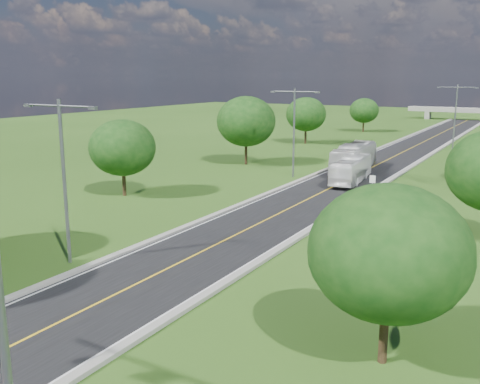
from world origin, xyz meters
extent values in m
plane|color=#294B15|center=(0.00, 60.00, 0.00)|extent=(260.00, 260.00, 0.00)
cube|color=black|center=(0.00, 66.00, 0.03)|extent=(8.00, 150.00, 0.06)
cube|color=gray|center=(-4.25, 66.00, 0.11)|extent=(0.50, 150.00, 0.22)
cube|color=gray|center=(4.25, 66.00, 0.11)|extent=(0.50, 150.00, 0.22)
cylinder|color=slate|center=(5.80, -1.00, 3.60)|extent=(0.28, 0.28, 7.20)
cylinder|color=slate|center=(5.20, 38.00, 1.20)|extent=(0.08, 0.08, 2.40)
cube|color=white|center=(5.20, 37.97, 2.00)|extent=(0.55, 0.04, 0.70)
cube|color=gray|center=(-10.00, 140.00, 1.00)|extent=(1.20, 3.00, 2.00)
cube|color=gray|center=(0.00, 140.00, 2.60)|extent=(30.00, 3.00, 1.20)
cylinder|color=slate|center=(-6.00, 12.00, 5.00)|extent=(0.22, 0.22, 10.00)
cylinder|color=slate|center=(-7.40, 12.00, 9.60)|extent=(2.80, 0.12, 0.12)
cylinder|color=slate|center=(-4.60, 12.00, 9.60)|extent=(2.80, 0.12, 0.12)
cube|color=slate|center=(-8.70, 12.00, 9.55)|extent=(0.50, 0.25, 0.18)
cube|color=slate|center=(-3.30, 12.00, 9.55)|extent=(0.50, 0.25, 0.18)
cylinder|color=slate|center=(-6.00, 45.00, 5.00)|extent=(0.22, 0.22, 10.00)
cylinder|color=slate|center=(-7.40, 45.00, 9.60)|extent=(2.80, 0.12, 0.12)
cylinder|color=slate|center=(-4.60, 45.00, 9.60)|extent=(2.80, 0.12, 0.12)
cube|color=slate|center=(-8.70, 45.00, 9.55)|extent=(0.50, 0.25, 0.18)
cube|color=slate|center=(-3.30, 45.00, 9.55)|extent=(0.50, 0.25, 0.18)
cylinder|color=slate|center=(6.00, 78.00, 5.00)|extent=(0.22, 0.22, 10.00)
cylinder|color=slate|center=(4.60, 78.00, 9.60)|extent=(2.80, 0.12, 0.12)
cylinder|color=slate|center=(7.40, 78.00, 9.60)|extent=(2.80, 0.12, 0.12)
cube|color=slate|center=(3.30, 78.00, 9.55)|extent=(0.50, 0.25, 0.18)
cube|color=slate|center=(8.70, 78.00, 9.55)|extent=(0.50, 0.25, 0.18)
cylinder|color=black|center=(-16.00, 28.00, 1.35)|extent=(0.36, 0.36, 2.70)
ellipsoid|color=#113A0F|center=(-16.00, 28.00, 4.65)|extent=(6.30, 6.30, 5.36)
cylinder|color=black|center=(-15.00, 50.00, 1.62)|extent=(0.36, 0.36, 3.24)
ellipsoid|color=#113A0F|center=(-15.00, 50.00, 5.58)|extent=(7.56, 7.56, 6.43)
cylinder|color=black|center=(-17.00, 74.00, 1.44)|extent=(0.36, 0.36, 2.88)
ellipsoid|color=#113A0F|center=(-17.00, 74.00, 4.96)|extent=(6.72, 6.72, 5.71)
cylinder|color=black|center=(-14.50, 98.00, 1.26)|extent=(0.36, 0.36, 2.52)
ellipsoid|color=#113A0F|center=(-14.50, 98.00, 4.34)|extent=(5.88, 5.88, 5.00)
cylinder|color=black|center=(14.00, 10.00, 1.35)|extent=(0.36, 0.36, 2.70)
ellipsoid|color=#113A0F|center=(14.00, 10.00, 4.65)|extent=(6.30, 6.30, 5.36)
imported|color=white|center=(0.80, 45.06, 1.45)|extent=(3.26, 10.15, 2.78)
imported|color=silver|center=(-1.09, 51.62, 1.72)|extent=(3.70, 12.13, 3.33)
camera|label=1|loc=(18.90, -9.85, 11.32)|focal=40.00mm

